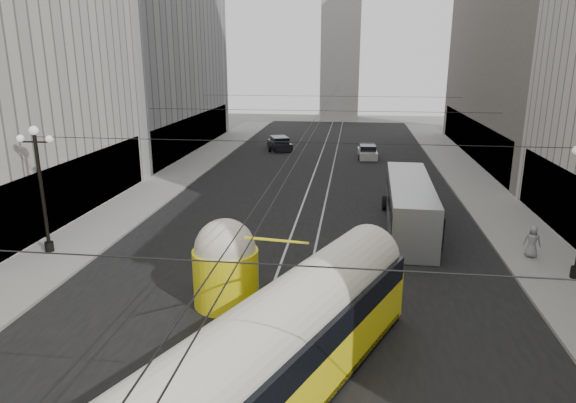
# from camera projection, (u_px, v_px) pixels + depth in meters

# --- Properties ---
(road) EXTENTS (20.00, 85.00, 0.02)m
(road) POSITION_uv_depth(u_px,v_px,m) (318.00, 191.00, 38.41)
(road) COLOR black
(road) RESTS_ON ground
(sidewalk_left) EXTENTS (4.00, 72.00, 0.15)m
(sidewalk_left) POSITION_uv_depth(u_px,v_px,m) (179.00, 175.00, 43.21)
(sidewalk_left) COLOR gray
(sidewalk_left) RESTS_ON ground
(sidewalk_right) EXTENTS (4.00, 72.00, 0.15)m
(sidewalk_right) POSITION_uv_depth(u_px,v_px,m) (473.00, 184.00, 40.25)
(sidewalk_right) COLOR gray
(sidewalk_right) RESTS_ON ground
(rail_left) EXTENTS (0.12, 85.00, 0.04)m
(rail_left) POSITION_uv_depth(u_px,v_px,m) (308.00, 191.00, 38.50)
(rail_left) COLOR gray
(rail_left) RESTS_ON ground
(rail_right) EXTENTS (0.12, 85.00, 0.04)m
(rail_right) POSITION_uv_depth(u_px,v_px,m) (328.00, 191.00, 38.32)
(rail_right) COLOR gray
(rail_right) RESTS_ON ground
(building_left_far) EXTENTS (12.60, 28.60, 28.60)m
(building_left_far) POSITION_uv_depth(u_px,v_px,m) (134.00, 9.00, 51.78)
(building_left_far) COLOR #999999
(building_left_far) RESTS_ON ground
(distant_tower) EXTENTS (6.00, 6.00, 31.36)m
(distant_tower) POSITION_uv_depth(u_px,v_px,m) (342.00, 21.00, 79.66)
(distant_tower) COLOR #B2AFA8
(distant_tower) RESTS_ON ground
(lamppost_left_mid) EXTENTS (1.86, 0.44, 6.37)m
(lamppost_left_mid) POSITION_uv_depth(u_px,v_px,m) (41.00, 183.00, 25.11)
(lamppost_left_mid) COLOR black
(lamppost_left_mid) RESTS_ON sidewalk_left
(catenary) EXTENTS (25.00, 72.00, 0.23)m
(catenary) POSITION_uv_depth(u_px,v_px,m) (320.00, 113.00, 35.83)
(catenary) COLOR black
(catenary) RESTS_ON ground
(streetcar) EXTENTS (8.31, 15.35, 3.63)m
(streetcar) POSITION_uv_depth(u_px,v_px,m) (270.00, 358.00, 13.99)
(streetcar) COLOR #FFEF16
(streetcar) RESTS_ON ground
(city_bus) EXTENTS (2.70, 11.24, 2.84)m
(city_bus) POSITION_uv_depth(u_px,v_px,m) (409.00, 203.00, 29.50)
(city_bus) COLOR #96999B
(city_bus) RESTS_ON ground
(sedan_white_far) EXTENTS (1.91, 4.26, 1.32)m
(sedan_white_far) POSITION_uv_depth(u_px,v_px,m) (367.00, 152.00, 50.65)
(sedan_white_far) COLOR silver
(sedan_white_far) RESTS_ON ground
(sedan_dark_far) EXTENTS (3.32, 4.83, 1.41)m
(sedan_dark_far) POSITION_uv_depth(u_px,v_px,m) (280.00, 144.00, 55.26)
(sedan_dark_far) COLOR black
(sedan_dark_far) RESTS_ON ground
(pedestrian_sidewalk_right) EXTENTS (0.91, 0.74, 1.62)m
(pedestrian_sidewalk_right) POSITION_uv_depth(u_px,v_px,m) (532.00, 241.00, 25.13)
(pedestrian_sidewalk_right) COLOR gray
(pedestrian_sidewalk_right) RESTS_ON sidewalk_right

